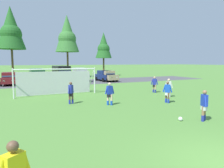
{
  "coord_description": "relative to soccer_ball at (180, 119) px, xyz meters",
  "views": [
    {
      "loc": [
        -5.77,
        -3.76,
        3.09
      ],
      "look_at": [
        0.34,
        8.99,
        1.57
      ],
      "focal_mm": 32.85,
      "sensor_mm": 36.0,
      "label": 1
    }
  ],
  "objects": [
    {
      "name": "parked_car_slot_center_left",
      "position": [
        -4.84,
        22.8,
        1.0
      ],
      "size": [
        2.28,
        4.68,
        2.16
      ],
      "color": "#194C2D",
      "rests_on": "ground"
    },
    {
      "name": "player_trailing_back",
      "position": [
        1.11,
        -0.51,
        0.71
      ],
      "size": [
        0.48,
        0.66,
        1.64
      ],
      "color": "#936B4C",
      "rests_on": "ground"
    },
    {
      "name": "player_midfield_center",
      "position": [
        4.45,
        6.07,
        0.71
      ],
      "size": [
        0.63,
        0.52,
        1.64
      ],
      "color": "beige",
      "rests_on": "ground"
    },
    {
      "name": "parked_car_slot_center_right",
      "position": [
        1.74,
        23.98,
        1.0
      ],
      "size": [
        2.29,
        4.68,
        2.16
      ],
      "color": "#B2B2BC",
      "rests_on": "ground"
    },
    {
      "name": "parked_car_slot_far_right",
      "position": [
        5.81,
        22.03,
        0.77
      ],
      "size": [
        2.2,
        4.29,
        1.72
      ],
      "color": "tan",
      "rests_on": "ground"
    },
    {
      "name": "parking_lot_strip",
      "position": [
        -2.04,
        23.06,
        -0.11
      ],
      "size": [
        52.0,
        8.4,
        0.01
      ],
      "primitive_type": "cube",
      "color": "#4C4C51",
      "rests_on": "ground"
    },
    {
      "name": "soccer_ball",
      "position": [
        0.0,
        0.0,
        0.0
      ],
      "size": [
        0.22,
        0.22,
        0.22
      ],
      "color": "white",
      "rests_on": "ground"
    },
    {
      "name": "player_defender_far",
      "position": [
        2.61,
        4.09,
        0.71
      ],
      "size": [
        0.5,
        0.65,
        1.64
      ],
      "color": "brown",
      "rests_on": "ground"
    },
    {
      "name": "player_winger_right",
      "position": [
        -4.08,
        6.89,
        0.71
      ],
      "size": [
        0.58,
        0.58,
        1.64
      ],
      "color": "brown",
      "rests_on": "ground"
    },
    {
      "name": "parked_car_slot_right",
      "position": [
        5.53,
        22.68,
        0.77
      ],
      "size": [
        2.2,
        4.28,
        1.72
      ],
      "color": "navy",
      "rests_on": "ground"
    },
    {
      "name": "tree_center_back",
      "position": [
        1.84,
        32.41,
        8.26
      ],
      "size": [
        4.56,
        4.56,
        12.16
      ],
      "color": "brown",
      "rests_on": "ground"
    },
    {
      "name": "parked_car_slot_center",
      "position": [
        -1.46,
        22.72,
        1.23
      ],
      "size": [
        2.36,
        4.88,
        2.52
      ],
      "color": "black",
      "rests_on": "ground"
    },
    {
      "name": "ground_plane",
      "position": [
        -2.04,
        10.82,
        -0.11
      ],
      "size": [
        400.0,
        400.0,
        0.0
      ],
      "primitive_type": "plane",
      "color": "#518438"
    },
    {
      "name": "tree_mid_left",
      "position": [
        -7.97,
        33.05,
        8.75
      ],
      "size": [
        4.83,
        4.83,
        12.88
      ],
      "color": "brown",
      "rests_on": "ground"
    },
    {
      "name": "tree_mid_right",
      "position": [
        10.12,
        33.73,
        6.43
      ],
      "size": [
        3.57,
        3.57,
        9.52
      ],
      "color": "brown",
      "rests_on": "ground"
    },
    {
      "name": "soccer_goal",
      "position": [
        -4.26,
        11.92,
        1.18
      ],
      "size": [
        7.44,
        1.95,
        2.57
      ],
      "color": "white",
      "rests_on": "ground"
    },
    {
      "name": "parked_car_slot_left",
      "position": [
        -8.44,
        22.89,
        0.77
      ],
      "size": [
        2.11,
        4.24,
        1.72
      ],
      "color": "maroon",
      "rests_on": "ground"
    },
    {
      "name": "player_winger_left",
      "position": [
        5.0,
        8.82,
        0.71
      ],
      "size": [
        0.57,
        0.59,
        1.64
      ],
      "color": "tan",
      "rests_on": "ground"
    },
    {
      "name": "player_striker_near",
      "position": [
        -1.68,
        5.24,
        0.71
      ],
      "size": [
        0.74,
        0.32,
        1.64
      ],
      "color": "beige",
      "rests_on": "ground"
    }
  ]
}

